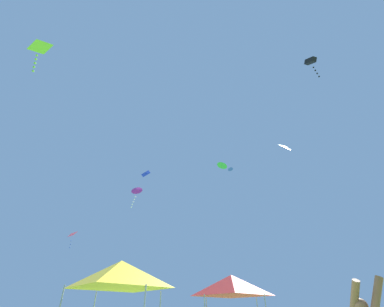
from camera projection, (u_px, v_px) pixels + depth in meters
canopy_tent_yellow at (120, 274)px, 10.74m from camera, size 3.25×3.25×3.48m
canopy_tent_red at (232, 285)px, 14.33m from camera, size 3.22×3.22×3.45m
kite_green_diamond at (285, 147)px, 27.97m from camera, size 1.59×1.60×1.27m
kite_magenta_delta at (137, 191)px, 36.58m from camera, size 1.58×1.00×3.29m
kite_green_delta at (222, 165)px, 31.27m from camera, size 1.61×1.62×0.58m
kite_black_box at (311, 61)px, 31.43m from camera, size 1.11×1.60×3.25m
kite_lime_diamond at (39, 48)px, 22.19m from camera, size 1.63×1.29×2.94m
kite_blue_diamond at (145, 173)px, 18.57m from camera, size 0.64×0.63×0.65m
kite_magenta_diamond at (72, 235)px, 27.74m from camera, size 0.84×0.72×1.66m
kite_blue_delta at (230, 169)px, 34.32m from camera, size 0.97×0.97×0.32m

